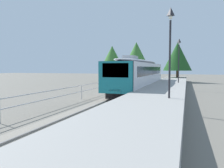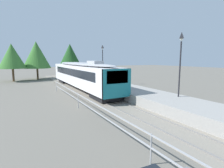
{
  "view_description": "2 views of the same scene",
  "coord_description": "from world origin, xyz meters",
  "views": [
    {
      "loc": [
        5.3,
        3.44,
        2.72
      ],
      "look_at": [
        0.4,
        18.17,
        1.6
      ],
      "focal_mm": 36.24,
      "sensor_mm": 36.0,
      "label": 1
    },
    {
      "loc": [
        -7.67,
        7.15,
        4.08
      ],
      "look_at": [
        0.0,
        21.17,
        1.8
      ],
      "focal_mm": 28.2,
      "sensor_mm": 36.0,
      "label": 2
    }
  ],
  "objects": [
    {
      "name": "ground_plane",
      "position": [
        -3.0,
        22.0,
        0.0
      ],
      "size": [
        160.0,
        160.0,
        0.0
      ],
      "primitive_type": "plane",
      "color": "#6B665B"
    },
    {
      "name": "track_rails",
      "position": [
        0.0,
        22.0,
        0.03
      ],
      "size": [
        3.2,
        60.0,
        0.14
      ],
      "color": "gray",
      "rests_on": "ground"
    },
    {
      "name": "commuter_train",
      "position": [
        0.0,
        29.83,
        2.15
      ],
      "size": [
        2.82,
        19.54,
        3.74
      ],
      "color": "silver",
      "rests_on": "track_rails"
    },
    {
      "name": "station_platform",
      "position": [
        3.25,
        22.0,
        0.45
      ],
      "size": [
        3.9,
        60.0,
        0.9
      ],
      "primitive_type": "cube",
      "color": "#999691",
      "rests_on": "ground"
    },
    {
      "name": "platform_lamp_mid_platform",
      "position": [
        4.31,
        17.28,
        4.62
      ],
      "size": [
        0.34,
        0.34,
        5.35
      ],
      "color": "#232328",
      "rests_on": "station_platform"
    },
    {
      "name": "platform_lamp_far_end",
      "position": [
        4.31,
        32.11,
        4.62
      ],
      "size": [
        0.34,
        0.34,
        5.35
      ],
      "color": "#232328",
      "rests_on": "station_platform"
    },
    {
      "name": "tree_behind_carpark",
      "position": [
        -8.15,
        43.93,
        4.59
      ],
      "size": [
        4.65,
        4.65,
        6.83
      ],
      "color": "brown",
      "rests_on": "ground"
    },
    {
      "name": "tree_behind_station_far",
      "position": [
        3.51,
        47.74,
        4.85
      ],
      "size": [
        5.28,
        5.28,
        7.51
      ],
      "color": "brown",
      "rests_on": "ground"
    },
    {
      "name": "tree_distant_left",
      "position": [
        -3.87,
        45.52,
        4.89
      ],
      "size": [
        5.36,
        5.36,
        7.54
      ],
      "color": "brown",
      "rests_on": "ground"
    }
  ]
}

